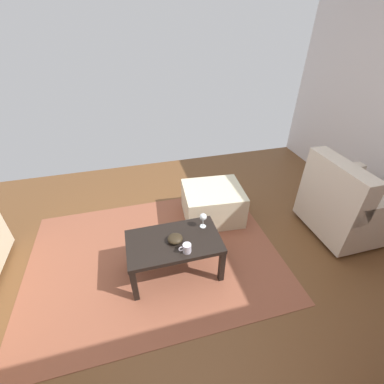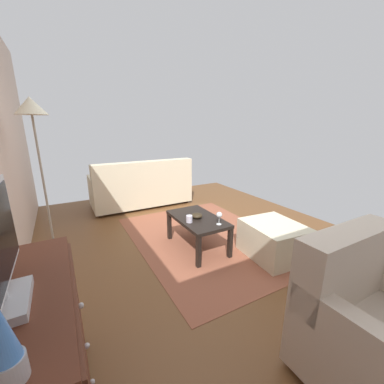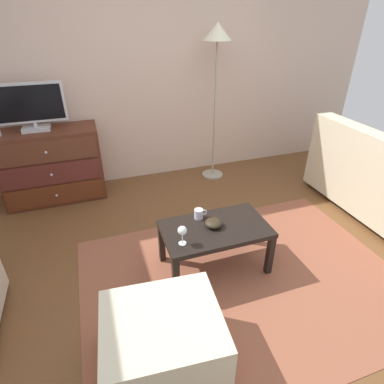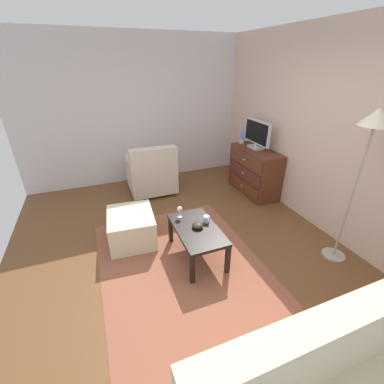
% 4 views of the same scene
% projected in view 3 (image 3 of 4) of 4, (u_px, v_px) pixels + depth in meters
% --- Properties ---
extents(ground_plane, '(5.95, 4.57, 0.05)m').
position_uv_depth(ground_plane, '(212.00, 272.00, 2.71)').
color(ground_plane, brown).
extents(wall_accent_rear, '(5.95, 0.12, 2.74)m').
position_uv_depth(wall_accent_rear, '(151.00, 67.00, 3.69)').
color(wall_accent_rear, beige).
rests_on(wall_accent_rear, ground_plane).
extents(area_rug, '(2.60, 1.90, 0.01)m').
position_uv_depth(area_rug, '(244.00, 280.00, 2.59)').
color(area_rug, brown).
rests_on(area_rug, ground_plane).
extents(dresser, '(1.08, 0.49, 0.83)m').
position_uv_depth(dresser, '(52.00, 166.00, 3.55)').
color(dresser, '#582B1B').
rests_on(dresser, ground_plane).
extents(tv, '(0.69, 0.18, 0.49)m').
position_uv_depth(tv, '(31.00, 106.00, 3.21)').
color(tv, silver).
rests_on(tv, dresser).
extents(coffee_table, '(0.87, 0.50, 0.42)m').
position_uv_depth(coffee_table, '(215.00, 233.00, 2.56)').
color(coffee_table, black).
rests_on(coffee_table, ground_plane).
extents(wine_glass, '(0.07, 0.07, 0.16)m').
position_uv_depth(wine_glass, '(182.00, 231.00, 2.30)').
color(wine_glass, silver).
rests_on(wine_glass, coffee_table).
extents(mug, '(0.11, 0.08, 0.08)m').
position_uv_depth(mug, '(199.00, 214.00, 2.62)').
color(mug, silver).
rests_on(mug, coffee_table).
extents(bowl_decorative, '(0.14, 0.14, 0.06)m').
position_uv_depth(bowl_decorative, '(214.00, 223.00, 2.53)').
color(bowl_decorative, '#2E2416').
rests_on(bowl_decorative, coffee_table).
extents(ottoman, '(0.75, 0.66, 0.42)m').
position_uv_depth(ottoman, '(163.00, 342.00, 1.88)').
color(ottoman, beige).
rests_on(ottoman, ground_plane).
extents(standing_lamp, '(0.32, 0.32, 1.84)m').
position_uv_depth(standing_lamp, '(217.00, 48.00, 3.48)').
color(standing_lamp, '#A59E8C').
rests_on(standing_lamp, ground_plane).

